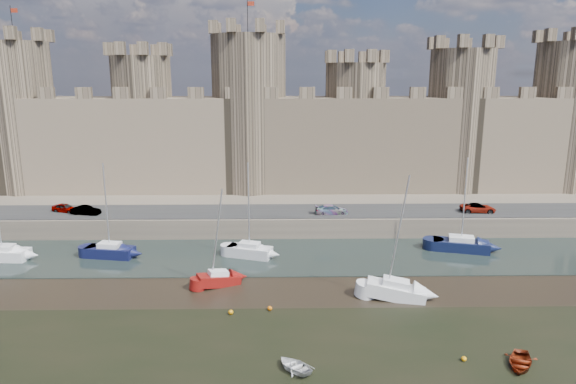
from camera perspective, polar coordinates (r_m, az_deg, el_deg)
name	(u,v)px	position (r m, az deg, el deg)	size (l,w,h in m)	color
ground	(181,384)	(36.78, -11.82, -20.13)	(160.00, 160.00, 0.00)	black
water_channel	(221,257)	(58.11, -7.45, -7.13)	(160.00, 12.00, 0.08)	black
quay	(243,180)	(92.35, -5.02, 1.29)	(160.00, 60.00, 2.50)	#4C443A
road	(229,211)	(66.83, -6.57, -2.16)	(160.00, 7.00, 0.10)	black
castle	(232,129)	(78.96, -6.23, 6.92)	(108.50, 11.00, 29.00)	#42382B
car_0	(65,208)	(71.97, -23.53, -1.64)	(1.38, 3.44, 1.17)	gray
car_1	(86,210)	(69.62, -21.55, -1.92)	(1.27, 3.64, 1.20)	gray
car_2	(331,210)	(65.31, 4.85, -1.98)	(1.70, 4.17, 1.21)	gray
car_3	(478,208)	(70.27, 20.35, -1.68)	(2.03, 4.41, 1.22)	gray
sailboat_0	(2,253)	(64.49, -29.15, -5.96)	(5.71, 2.55, 10.41)	silver
sailboat_1	(110,251)	(60.49, -19.18, -6.16)	(5.55, 2.92, 10.57)	black
sailboat_2	(249,250)	(57.40, -4.31, -6.47)	(5.29, 3.38, 10.66)	beige
sailboat_3	(461,244)	(62.46, 18.67, -5.52)	(6.59, 3.96, 10.82)	black
sailboat_4	(219,278)	(50.52, -7.73, -9.48)	(4.39, 3.16, 9.59)	#680E0B
sailboat_5	(396,290)	(48.35, 11.87, -10.60)	(5.63, 3.15, 11.46)	silver
dinghy_2	(294,366)	(37.28, 0.72, -18.78)	(2.11, 0.61, 2.95)	beige
dinghy_4	(520,363)	(40.94, 24.38, -16.89)	(2.21, 0.64, 3.10)	#651D0B
buoy_1	(231,312)	(44.91, -6.37, -13.13)	(0.44, 0.44, 0.44)	#C57A08
buoy_3	(270,308)	(45.35, -2.05, -12.80)	(0.42, 0.42, 0.42)	#BB5708
buoy_5	(464,359)	(40.29, 18.95, -17.12)	(0.37, 0.37, 0.37)	orange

